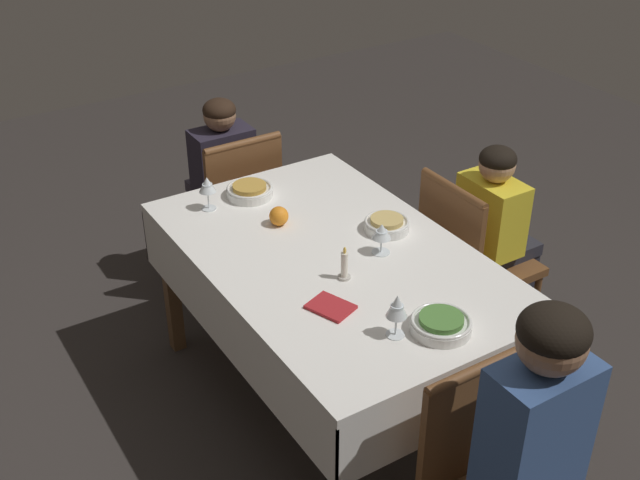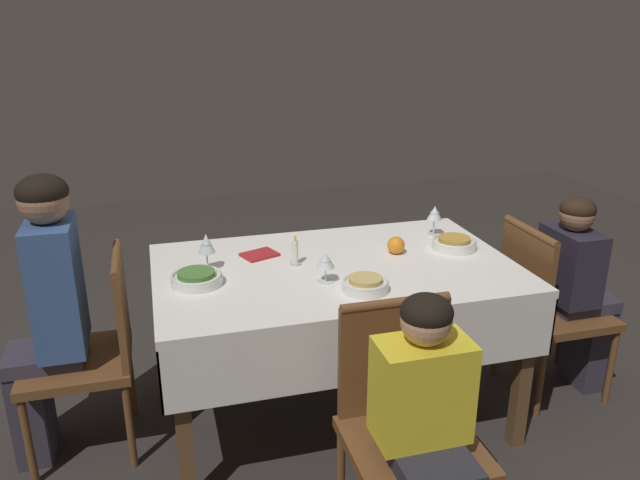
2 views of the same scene
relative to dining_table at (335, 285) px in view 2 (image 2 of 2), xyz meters
name	(u,v)px [view 2 (image 2 of 2)]	position (x,y,z in m)	size (l,w,h in m)	color
ground_plane	(334,414)	(0.00, 0.00, -0.67)	(8.00, 8.00, 0.00)	#332D2B
dining_table	(335,285)	(0.00, 0.00, 0.00)	(1.56, 0.98, 0.76)	white
chair_east	(94,346)	(1.04, -0.07, -0.19)	(0.44, 0.44, 0.88)	brown
chair_west	(546,303)	(-1.04, 0.08, -0.19)	(0.44, 0.44, 0.88)	brown
chair_north	(406,419)	(-0.03, 0.75, -0.19)	(0.44, 0.44, 0.88)	brown
person_adult_denim	(47,305)	(1.19, -0.07, 0.02)	(0.34, 0.30, 1.23)	#383342
person_child_dark	(578,286)	(-1.21, 0.08, -0.12)	(0.33, 0.30, 1.01)	#383342
person_child_yellow	(428,434)	(-0.03, 0.92, -0.12)	(0.30, 0.33, 1.00)	#282833
bowl_east	(197,278)	(0.60, 0.04, 0.12)	(0.21, 0.21, 0.06)	white
wine_glass_east	(206,245)	(0.54, -0.10, 0.20)	(0.07, 0.07, 0.16)	white
bowl_west	(454,243)	(-0.59, -0.05, 0.12)	(0.21, 0.21, 0.06)	white
wine_glass_west	(435,214)	(-0.58, -0.26, 0.20)	(0.07, 0.07, 0.15)	white
bowl_north	(365,284)	(-0.04, 0.28, 0.12)	(0.19, 0.19, 0.06)	white
wine_glass_north	(325,261)	(0.09, 0.16, 0.18)	(0.08, 0.08, 0.13)	white
candle_centerpiece	(295,254)	(0.17, -0.06, 0.14)	(0.05, 0.05, 0.14)	beige
orange_fruit	(396,245)	(-0.31, -0.07, 0.13)	(0.08, 0.08, 0.08)	orange
napkin_red_folded	(260,255)	(0.30, -0.21, 0.10)	(0.18, 0.16, 0.01)	#AD2328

